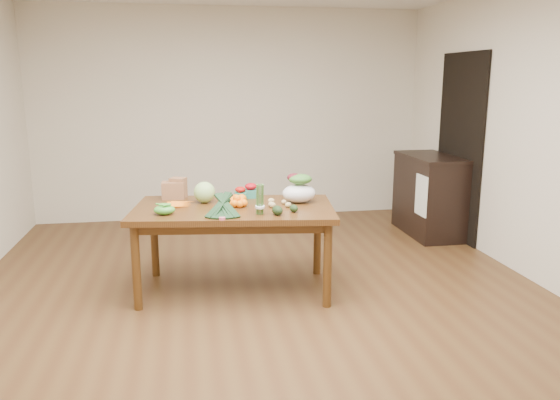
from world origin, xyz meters
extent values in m
plane|color=#54381D|center=(0.00, 0.00, 0.00)|extent=(6.00, 6.00, 0.00)
cube|color=silver|center=(0.00, 3.00, 1.35)|extent=(5.00, 0.02, 2.70)
cube|color=silver|center=(0.00, -3.00, 1.35)|extent=(5.00, 0.02, 2.70)
cube|color=silver|center=(2.50, 0.00, 1.35)|extent=(0.02, 6.00, 2.70)
cube|color=#492C11|center=(-0.20, 0.37, 0.38)|extent=(1.79, 1.15, 0.75)
cube|color=black|center=(2.48, 1.60, 1.05)|extent=(0.02, 1.00, 2.10)
cube|color=black|center=(2.22, 1.76, 0.47)|extent=(0.52, 1.02, 0.94)
cube|color=white|center=(1.96, 1.40, 0.55)|extent=(0.02, 0.28, 0.45)
sphere|color=#ACCF77|center=(-0.44, 0.57, 0.84)|extent=(0.19, 0.19, 0.19)
sphere|color=orange|center=(-0.21, 0.46, 0.78)|extent=(0.07, 0.07, 0.07)
sphere|color=#F2530E|center=(-0.18, 0.48, 0.79)|extent=(0.08, 0.08, 0.08)
sphere|color=orange|center=(-0.12, 0.47, 0.79)|extent=(0.08, 0.08, 0.08)
ellipsoid|color=green|center=(-0.77, 0.19, 0.79)|extent=(0.17, 0.13, 0.08)
ellipsoid|color=tan|center=(0.11, 0.31, 0.77)|extent=(0.05, 0.05, 0.04)
ellipsoid|color=tan|center=(0.12, 0.28, 0.77)|extent=(0.06, 0.05, 0.05)
ellipsoid|color=tan|center=(0.23, 0.39, 0.77)|extent=(0.05, 0.04, 0.04)
ellipsoid|color=tan|center=(0.13, 0.43, 0.77)|extent=(0.06, 0.05, 0.05)
ellipsoid|color=tan|center=(0.25, 0.27, 0.77)|extent=(0.05, 0.05, 0.04)
ellipsoid|color=black|center=(0.11, 0.02, 0.79)|extent=(0.11, 0.13, 0.08)
ellipsoid|color=black|center=(0.26, 0.10, 0.78)|extent=(0.09, 0.11, 0.06)
camera|label=1|loc=(-0.58, -4.13, 1.81)|focal=35.00mm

